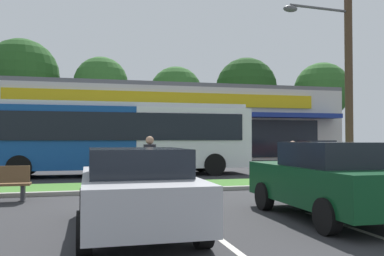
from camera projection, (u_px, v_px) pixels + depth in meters
grass_median at (258, 183)px, 14.95m from camera, size 56.00×2.20×0.12m
curb_lip at (273, 187)px, 13.77m from camera, size 56.00×0.24×0.12m
parking_stripe_0 at (210, 231)px, 7.41m from camera, size 0.12×4.80×0.01m
parking_stripe_1 at (380, 237)px, 6.95m from camera, size 0.12×4.80×0.01m
storefront_building at (158, 124)px, 36.00m from camera, size 28.85×12.65×5.91m
tree_left at (21, 76)px, 42.70m from camera, size 7.58×7.58×11.96m
tree_mid_left at (101, 84)px, 43.54m from camera, size 5.66×5.66×10.27m
tree_mid at (176, 93)px, 47.33m from camera, size 5.99×5.99×9.91m
tree_mid_right at (246, 88)px, 49.38m from camera, size 7.21×7.21×11.30m
tree_right at (322, 90)px, 49.65m from camera, size 6.64×6.64×10.79m
utility_pole at (345, 54)px, 16.12m from camera, size 3.04×2.40×9.21m
city_bus at (120, 136)px, 18.82m from camera, size 11.78×2.70×3.25m
car_1 at (319, 152)px, 27.30m from camera, size 4.36×1.96×1.56m
car_3 at (135, 188)px, 7.39m from camera, size 1.95×4.47×1.49m
car_4 at (35, 154)px, 23.23m from camera, size 4.19×1.89×1.52m
car_5 at (330, 180)px, 8.58m from camera, size 1.97×4.21×1.59m
pedestrian_near_bench at (293, 165)px, 13.32m from camera, size 0.32×0.32×1.59m
pedestrian_mid at (150, 167)px, 11.62m from camera, size 0.35×0.35×1.73m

